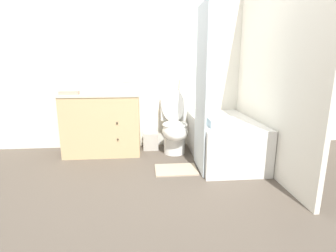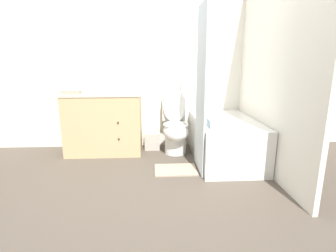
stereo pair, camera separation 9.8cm
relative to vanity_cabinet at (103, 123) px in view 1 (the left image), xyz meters
The scene contains 14 objects.
ground_plane 1.57m from the vanity_cabinet, 59.75° to the right, with size 14.00×14.00×0.00m, color brown.
wall_back 1.15m from the vanity_cabinet, 21.88° to the left, with size 8.00×0.06×2.50m.
wall_right 2.29m from the vanity_cabinet, 13.85° to the right, with size 0.05×2.58×2.50m.
vanity_cabinet is the anchor object (origin of this frame).
sink_faucet 0.50m from the vanity_cabinet, 90.00° to the left, with size 0.14×0.12×0.12m.
toilet 1.03m from the vanity_cabinet, ahead, with size 0.36×0.69×0.91m.
bathtub 1.71m from the vanity_cabinet, 13.56° to the right, with size 0.78×1.36×0.55m.
shower_curtain 1.54m from the vanity_cabinet, 29.71° to the right, with size 0.01×0.56×1.92m.
wastebasket 0.76m from the vanity_cabinet, ahead, with size 0.22×0.19×0.26m.
tissue_box 0.63m from the vanity_cabinet, 14.94° to the left, with size 0.11×0.14×0.11m.
soap_dispenser 0.68m from the vanity_cabinet, ahead, with size 0.06×0.06×0.16m.
hand_towel_folded 0.62m from the vanity_cabinet, 153.51° to the right, with size 0.24×0.13×0.05m.
bath_towel_folded 1.72m from the vanity_cabinet, 28.04° to the right, with size 0.33×0.23×0.09m.
bath_mat 1.30m from the vanity_cabinet, 37.50° to the right, with size 0.51×0.36×0.02m.
Camera 1 is at (-0.15, -2.41, 1.30)m, focal length 28.00 mm.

